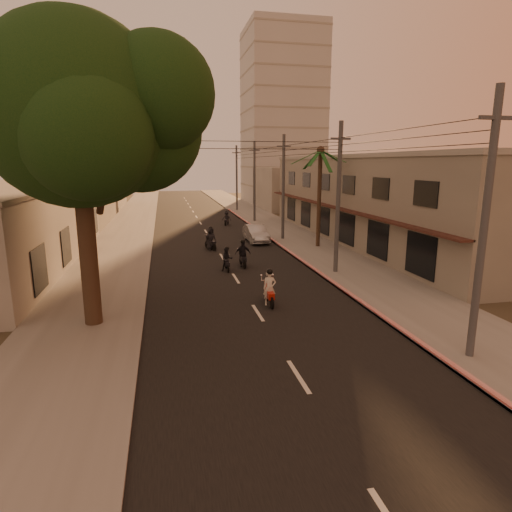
% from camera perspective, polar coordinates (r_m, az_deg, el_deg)
% --- Properties ---
extents(ground, '(160.00, 160.00, 0.00)m').
position_cam_1_polar(ground, '(17.65, 1.66, -9.79)').
color(ground, '#383023').
rests_on(ground, ground).
extents(road, '(10.00, 140.00, 0.02)m').
position_cam_1_polar(road, '(36.69, -5.80, 1.84)').
color(road, black).
rests_on(road, ground).
extents(sidewalk_right, '(5.00, 140.00, 0.12)m').
position_cam_1_polar(sidewalk_right, '(38.22, 5.44, 2.35)').
color(sidewalk_right, slate).
rests_on(sidewalk_right, ground).
extents(sidewalk_left, '(5.00, 140.00, 0.12)m').
position_cam_1_polar(sidewalk_left, '(36.64, -17.54, 1.39)').
color(sidewalk_left, slate).
rests_on(sidewalk_left, ground).
extents(curb_stripe, '(0.20, 60.00, 0.20)m').
position_cam_1_polar(curb_stripe, '(32.82, 4.07, 0.79)').
color(curb_stripe, red).
rests_on(curb_stripe, ground).
extents(shophouse_row, '(8.80, 34.20, 7.30)m').
position_cam_1_polar(shophouse_row, '(38.42, 15.77, 7.39)').
color(shophouse_row, gray).
rests_on(shophouse_row, ground).
extents(left_building, '(8.20, 24.20, 5.20)m').
position_cam_1_polar(left_building, '(31.78, -30.53, 3.30)').
color(left_building, '#9F9A90').
rests_on(left_building, ground).
extents(distant_tower, '(12.10, 12.10, 28.00)m').
position_cam_1_polar(distant_tower, '(74.95, 3.50, 17.93)').
color(distant_tower, '#B7B5B2').
rests_on(distant_tower, ground).
extents(broadleaf_tree, '(9.60, 8.70, 12.10)m').
position_cam_1_polar(broadleaf_tree, '(18.31, -21.52, 17.25)').
color(broadleaf_tree, black).
rests_on(broadleaf_tree, ground).
extents(palm_tree, '(5.00, 5.00, 8.20)m').
position_cam_1_polar(palm_tree, '(34.04, 8.59, 13.04)').
color(palm_tree, black).
rests_on(palm_tree, ground).
extents(utility_poles, '(1.20, 48.26, 9.00)m').
position_cam_1_polar(utility_poles, '(37.28, 3.70, 12.13)').
color(utility_poles, '#38383A').
rests_on(utility_poles, ground).
extents(filler_right, '(8.00, 14.00, 6.00)m').
position_cam_1_polar(filler_right, '(63.56, 4.31, 9.00)').
color(filler_right, '#9F9A90').
rests_on(filler_right, ground).
extents(filler_left_near, '(8.00, 14.00, 4.40)m').
position_cam_1_polar(filler_left_near, '(51.07, -23.62, 6.31)').
color(filler_left_near, '#9F9A90').
rests_on(filler_left_near, ground).
extents(filler_left_far, '(8.00, 14.00, 7.00)m').
position_cam_1_polar(filler_left_far, '(68.69, -20.83, 8.91)').
color(filler_left_far, '#9F9A90').
rests_on(filler_left_far, ground).
extents(scooter_red, '(0.69, 1.83, 1.80)m').
position_cam_1_polar(scooter_red, '(20.34, 1.80, -4.43)').
color(scooter_red, black).
rests_on(scooter_red, ground).
extents(scooter_mid_a, '(0.73, 1.61, 1.57)m').
position_cam_1_polar(scooter_mid_a, '(26.78, -3.89, -0.51)').
color(scooter_mid_a, black).
rests_on(scooter_mid_a, ground).
extents(scooter_mid_b, '(1.03, 1.87, 1.84)m').
position_cam_1_polar(scooter_mid_b, '(27.79, -1.78, 0.21)').
color(scooter_mid_b, black).
rests_on(scooter_mid_b, ground).
extents(scooter_far_a, '(1.20, 1.82, 1.86)m').
position_cam_1_polar(scooter_far_a, '(33.38, -6.06, 2.25)').
color(scooter_far_a, black).
rests_on(scooter_far_a, ground).
extents(scooter_far_b, '(1.38, 1.58, 1.63)m').
position_cam_1_polar(scooter_far_b, '(46.65, -3.95, 5.04)').
color(scooter_far_b, black).
rests_on(scooter_far_b, ground).
extents(parked_car, '(1.62, 4.44, 1.45)m').
position_cam_1_polar(parked_car, '(36.60, 0.01, 3.02)').
color(parked_car, '#A5A8AD').
rests_on(parked_car, ground).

